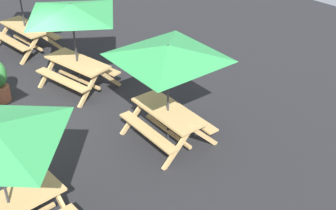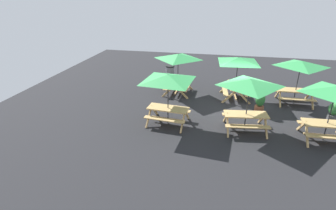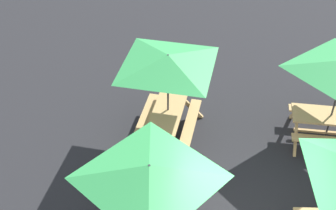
{
  "view_description": "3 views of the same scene",
  "coord_description": "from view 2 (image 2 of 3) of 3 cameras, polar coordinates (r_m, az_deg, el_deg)",
  "views": [
    {
      "loc": [
        9.19,
        -3.99,
        6.18
      ],
      "look_at": [
        3.04,
        1.84,
        0.9
      ],
      "focal_mm": 50.0,
      "sensor_mm": 36.0,
      "label": 1
    },
    {
      "loc": [
        0.88,
        12.13,
        5.56
      ],
      "look_at": [
        3.04,
        1.84,
        0.9
      ],
      "focal_mm": 28.0,
      "sensor_mm": 36.0,
      "label": 2
    },
    {
      "loc": [
        -5.55,
        0.86,
        7.78
      ],
      "look_at": [
        3.04,
        1.84,
        0.9
      ],
      "focal_mm": 50.0,
      "sensor_mm": 36.0,
      "label": 3
    }
  ],
  "objects": [
    {
      "name": "ground_plane",
      "position": [
        13.37,
        14.53,
        -1.48
      ],
      "size": [
        24.69,
        24.69,
        0.0
      ],
      "primitive_type": "plane",
      "color": "#232326",
      "rests_on": "ground"
    },
    {
      "name": "picnic_table_0",
      "position": [
        11.58,
        32.67,
        2.04
      ],
      "size": [
        2.08,
        2.08,
        2.34
      ],
      "rotation": [
        0.0,
        0.0,
        0.04
      ],
      "color": "tan",
      "rests_on": "ground"
    },
    {
      "name": "picnic_table_1",
      "position": [
        11.1,
        -0.0,
        5.15
      ],
      "size": [
        2.81,
        2.81,
        2.34
      ],
      "rotation": [
        0.0,
        0.0,
        -0.1
      ],
      "color": "tan",
      "rests_on": "ground"
    },
    {
      "name": "picnic_table_2",
      "position": [
        11.02,
        17.38,
        3.89
      ],
      "size": [
        2.25,
        2.25,
        2.34
      ],
      "rotation": [
        0.0,
        0.0,
        0.13
      ],
      "color": "tan",
      "rests_on": "ground"
    },
    {
      "name": "picnic_table_3",
      "position": [
        14.84,
        26.91,
        7.41
      ],
      "size": [
        2.03,
        2.03,
        2.34
      ],
      "rotation": [
        0.0,
        0.0,
        0.01
      ],
      "color": "tan",
      "rests_on": "ground"
    },
    {
      "name": "picnic_table_4",
      "position": [
        14.47,
        14.99,
        8.82
      ],
      "size": [
        2.82,
        2.82,
        2.34
      ],
      "rotation": [
        0.0,
        0.0,
        1.65
      ],
      "color": "tan",
      "rests_on": "ground"
    },
    {
      "name": "picnic_table_5",
      "position": [
        14.76,
        2.23,
        9.89
      ],
      "size": [
        2.05,
        2.05,
        2.34
      ],
      "rotation": [
        0.0,
        0.0,
        1.54
      ],
      "color": "tan",
      "rests_on": "ground"
    },
    {
      "name": "trash_bin_gray",
      "position": [
        17.46,
        0.45,
        7.04
      ],
      "size": [
        0.59,
        0.59,
        0.98
      ],
      "color": "gray",
      "rests_on": "ground"
    },
    {
      "name": "potted_plant_0",
      "position": [
        13.87,
        32.32,
        -1.4
      ],
      "size": [
        0.48,
        0.48,
        0.96
      ],
      "color": "#59595B",
      "rests_on": "ground"
    },
    {
      "name": "potted_plant_1",
      "position": [
        13.31,
        19.36,
        0.42
      ],
      "size": [
        0.45,
        0.45,
        1.11
      ],
      "color": "#935138",
      "rests_on": "ground"
    }
  ]
}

